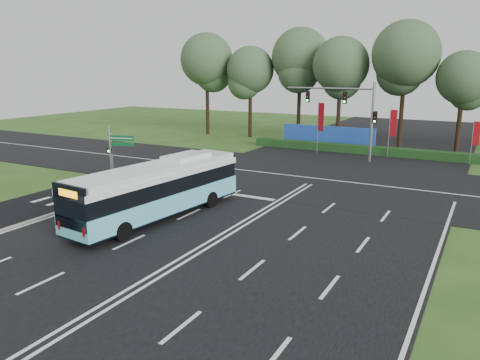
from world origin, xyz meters
name	(u,v)px	position (x,y,z in m)	size (l,w,h in m)	color
ground	(240,224)	(0.00, 0.00, 0.00)	(120.00, 120.00, 0.00)	#2B521B
road_main	(240,224)	(0.00, 0.00, 0.02)	(20.00, 120.00, 0.04)	black
road_cross	(316,179)	(0.00, 12.00, 0.03)	(120.00, 14.00, 0.05)	black
bike_path	(35,206)	(-12.50, -3.00, 0.03)	(5.00, 18.00, 0.06)	black
kerb_strip	(63,211)	(-10.10, -3.00, 0.06)	(0.25, 18.00, 0.12)	gray
city_bus	(159,190)	(-4.40, -1.26, 1.64)	(3.56, 11.56, 3.27)	#5DCBD9
pedestrian_signal	(112,158)	(-11.77, 2.92, 2.05)	(0.33, 0.43, 3.76)	gray
street_sign	(115,152)	(-10.21, 1.69, 2.81)	(1.69, 0.60, 4.52)	gray
banner_flag_left	(320,120)	(-3.42, 22.51, 3.27)	(0.70, 0.33, 5.05)	gray
banner_flag_mid	(392,126)	(3.15, 23.67, 2.97)	(0.67, 0.12, 4.55)	gray
banner_flag_right	(475,136)	(10.11, 23.51, 2.54)	(0.57, 0.10, 3.85)	gray
traffic_light_gantry	(352,109)	(0.21, 20.50, 4.66)	(8.41, 0.28, 7.00)	gray
hedge	(359,149)	(0.00, 24.50, 0.40)	(22.00, 1.20, 0.80)	#183A15
blue_hoarding	(328,136)	(-4.00, 27.00, 1.10)	(10.00, 0.30, 2.20)	#214DB5
eucalyptus_row	(402,62)	(2.47, 29.98, 8.81)	(54.02, 8.69, 12.89)	black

